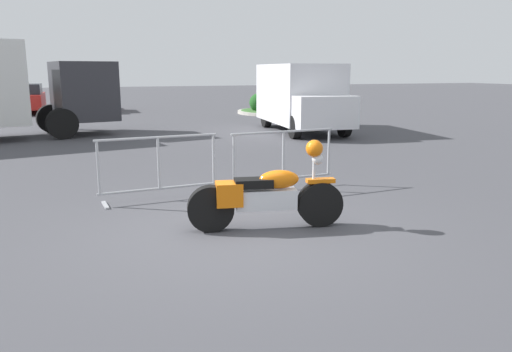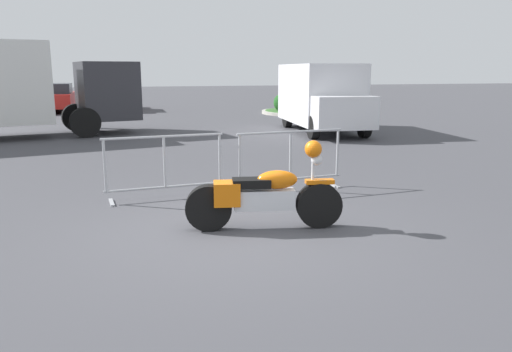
# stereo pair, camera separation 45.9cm
# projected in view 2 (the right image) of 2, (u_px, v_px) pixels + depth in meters

# --- Properties ---
(ground_plane) EXTENTS (120.00, 120.00, 0.00)m
(ground_plane) POSITION_uv_depth(u_px,v_px,m) (233.00, 233.00, 6.62)
(ground_plane) COLOR #424247
(motorcycle) EXTENTS (2.12, 0.58, 1.20)m
(motorcycle) POSITION_uv_depth(u_px,v_px,m) (264.00, 196.00, 6.71)
(motorcycle) COLOR black
(motorcycle) RESTS_ON ground
(crowd_barrier_near) EXTENTS (2.00, 0.58, 1.07)m
(crowd_barrier_near) POSITION_uv_depth(u_px,v_px,m) (165.00, 166.00, 8.27)
(crowd_barrier_near) COLOR #9EA0A5
(crowd_barrier_near) RESTS_ON ground
(crowd_barrier_far) EXTENTS (2.00, 0.58, 1.07)m
(crowd_barrier_far) POSITION_uv_depth(u_px,v_px,m) (290.00, 160.00, 8.88)
(crowd_barrier_far) COLOR #9EA0A5
(crowd_barrier_far) RESTS_ON ground
(delivery_van) EXTENTS (2.43, 5.17, 2.31)m
(delivery_van) POSITION_uv_depth(u_px,v_px,m) (322.00, 96.00, 17.24)
(delivery_van) COLOR silver
(delivery_van) RESTS_ON ground
(parked_car_red) EXTENTS (1.74, 4.24, 1.44)m
(parked_car_red) POSITION_uv_depth(u_px,v_px,m) (55.00, 97.00, 25.62)
(parked_car_red) COLOR #B21E19
(parked_car_red) RESTS_ON ground
(parked_car_maroon) EXTENTS (1.84, 4.48, 1.52)m
(parked_car_maroon) POSITION_uv_depth(u_px,v_px,m) (111.00, 96.00, 26.55)
(parked_car_maroon) COLOR maroon
(parked_car_maroon) RESTS_ON ground
(pedestrian) EXTENTS (0.46, 0.46, 1.69)m
(pedestrian) POSITION_uv_depth(u_px,v_px,m) (90.00, 103.00, 18.28)
(pedestrian) COLOR #262838
(pedestrian) RESTS_ON ground
(planter_island) EXTENTS (4.25, 4.25, 1.13)m
(planter_island) POSITION_uv_depth(u_px,v_px,m) (299.00, 108.00, 24.59)
(planter_island) COLOR #ADA89E
(planter_island) RESTS_ON ground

